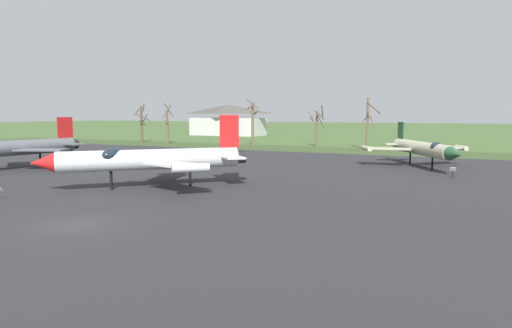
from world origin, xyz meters
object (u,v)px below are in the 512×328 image
jet_fighter_front_left (149,159)px  jet_fighter_front_right (8,148)px  visitor_building (228,120)px  info_placard_rear_center (453,172)px  jet_fighter_rear_center (423,148)px

jet_fighter_front_left → jet_fighter_front_right: size_ratio=0.82×
visitor_building → info_placard_rear_center: bearing=-47.3°
jet_fighter_rear_center → info_placard_rear_center: size_ratio=13.10×
jet_fighter_front_right → jet_fighter_rear_center: bearing=29.0°
info_placard_rear_center → visitor_building: 89.58m
info_placard_rear_center → jet_fighter_rear_center: bearing=113.2°
jet_fighter_front_left → jet_fighter_rear_center: bearing=53.2°
jet_fighter_front_left → info_placard_rear_center: jet_fighter_front_left is taller
jet_fighter_front_left → jet_fighter_rear_center: 29.76m
jet_fighter_front_right → info_placard_rear_center: size_ratio=15.25×
jet_fighter_rear_center → jet_fighter_front_left: bearing=-126.8°
info_placard_rear_center → jet_fighter_front_left: bearing=-143.2°
jet_fighter_front_left → info_placard_rear_center: bearing=36.8°
jet_fighter_front_left → visitor_building: bearing=115.8°
jet_fighter_front_left → jet_fighter_rear_center: jet_fighter_front_left is taller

